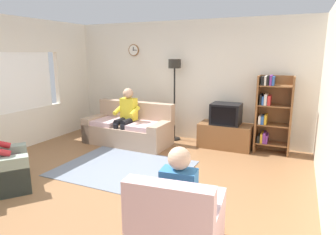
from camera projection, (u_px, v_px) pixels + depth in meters
ground_plane at (125, 178)px, 4.70m from camera, size 12.00×12.00×0.00m
back_wall_assembly at (185, 81)px, 6.78m from camera, size 6.20×0.17×2.70m
couch at (129, 130)px, 6.49m from camera, size 1.92×0.93×0.90m
tv_stand at (225, 136)px, 6.21m from camera, size 1.10×0.56×0.52m
tv at (226, 114)px, 6.09m from camera, size 0.60×0.49×0.44m
bookshelf at (271, 113)px, 5.80m from camera, size 0.68×0.36×1.56m
floor_lamp at (175, 77)px, 6.54m from camera, size 0.28×0.28×1.85m
armchair_near_bookshelf at (179, 227)px, 2.87m from camera, size 0.89×0.96×0.90m
area_rug at (124, 168)px, 5.10m from camera, size 2.20×1.70×0.01m
person_on_couch at (126, 114)px, 6.30m from camera, size 0.52×0.54×1.24m
person_in_right_armchair at (181, 194)px, 2.89m from camera, size 0.54×0.57×1.12m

